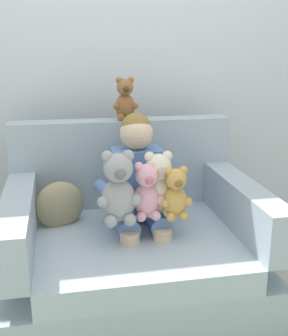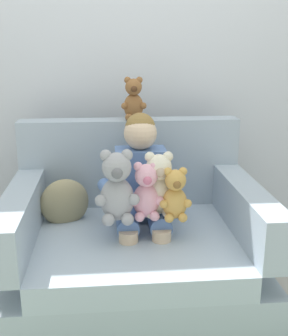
# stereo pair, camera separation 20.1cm
# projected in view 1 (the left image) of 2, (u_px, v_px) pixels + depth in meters

# --- Properties ---
(ground_plane) EXTENTS (8.00, 8.00, 0.00)m
(ground_plane) POSITION_uv_depth(u_px,v_px,m) (135.00, 310.00, 2.31)
(ground_plane) COLOR #ADA89E
(back_wall) EXTENTS (6.00, 0.10, 2.60)m
(back_wall) POSITION_uv_depth(u_px,v_px,m) (113.00, 55.00, 2.62)
(back_wall) COLOR silver
(back_wall) RESTS_ON ground
(armchair) EXTENTS (1.25, 0.98, 0.96)m
(armchair) POSITION_uv_depth(u_px,v_px,m) (133.00, 254.00, 2.26)
(armchair) COLOR #9EADBC
(armchair) RESTS_ON ground
(seated_child) EXTENTS (0.45, 0.39, 0.82)m
(seated_child) POSITION_uv_depth(u_px,v_px,m) (139.00, 187.00, 2.21)
(seated_child) COLOR #597AB7
(seated_child) RESTS_ON armchair
(plush_grey) EXTENTS (0.21, 0.17, 0.35)m
(plush_grey) POSITION_uv_depth(u_px,v_px,m) (119.00, 189.00, 1.99)
(plush_grey) COLOR #9E9EA3
(plush_grey) RESTS_ON armchair
(plush_cream) EXTENTS (0.19, 0.15, 0.32)m
(plush_cream) POSITION_uv_depth(u_px,v_px,m) (158.00, 185.00, 2.09)
(plush_cream) COLOR silver
(plush_cream) RESTS_ON armchair
(plush_pink) EXTENTS (0.17, 0.14, 0.28)m
(plush_pink) POSITION_uv_depth(u_px,v_px,m) (147.00, 192.00, 2.04)
(plush_pink) COLOR #EAA8BC
(plush_pink) RESTS_ON armchair
(plush_honey) EXTENTS (0.15, 0.12, 0.26)m
(plush_honey) POSITION_uv_depth(u_px,v_px,m) (176.00, 194.00, 2.05)
(plush_honey) COLOR gold
(plush_honey) RESTS_ON armchair
(plush_brown_on_backrest) EXTENTS (0.14, 0.12, 0.24)m
(plush_brown_on_backrest) POSITION_uv_depth(u_px,v_px,m) (125.00, 100.00, 2.40)
(plush_brown_on_backrest) COLOR brown
(plush_brown_on_backrest) RESTS_ON armchair
(throw_pillow) EXTENTS (0.28, 0.19, 0.26)m
(throw_pillow) POSITION_uv_depth(u_px,v_px,m) (60.00, 206.00, 2.26)
(throw_pillow) COLOR #998C66
(throw_pillow) RESTS_ON armchair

